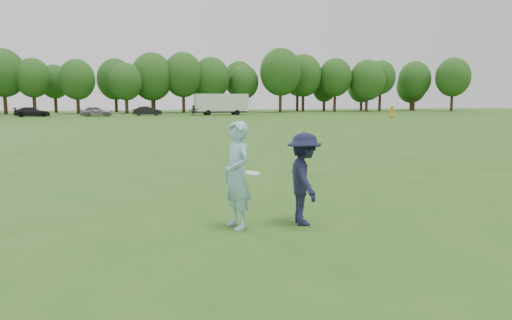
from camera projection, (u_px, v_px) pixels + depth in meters
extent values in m
plane|color=#2D5618|center=(230.00, 230.00, 8.17)|extent=(200.00, 200.00, 0.00)
imported|color=#8FC8DE|center=(237.00, 175.00, 8.18)|extent=(0.62, 0.80, 1.94)
imported|color=#181A36|center=(304.00, 179.00, 8.43)|extent=(0.78, 1.19, 1.72)
imported|color=gold|center=(392.00, 112.00, 58.35)|extent=(0.89, 0.94, 1.62)
imported|color=#282828|center=(194.00, 110.00, 66.97)|extent=(1.50, 0.76, 1.55)
imported|color=black|center=(32.00, 112.00, 62.04)|extent=(4.63, 2.12, 1.31)
imported|color=gray|center=(96.00, 111.00, 62.62)|extent=(4.24, 1.83, 1.43)
imported|color=black|center=(148.00, 111.00, 66.53)|extent=(4.20, 1.72, 1.35)
cone|color=#FF4B0D|center=(263.00, 117.00, 58.04)|extent=(0.28, 0.28, 0.30)
cylinder|color=white|center=(252.00, 173.00, 7.96)|extent=(0.31, 0.31, 0.08)
cube|color=white|center=(221.00, 102.00, 69.38)|extent=(8.00, 2.50, 2.60)
cube|color=black|center=(221.00, 112.00, 69.57)|extent=(7.60, 2.30, 0.25)
cylinder|color=black|center=(208.00, 113.00, 67.79)|extent=(0.80, 0.25, 0.80)
cylinder|color=black|center=(206.00, 112.00, 70.18)|extent=(0.80, 0.25, 0.80)
cylinder|color=black|center=(237.00, 112.00, 68.98)|extent=(0.80, 0.25, 0.80)
cylinder|color=black|center=(233.00, 112.00, 71.37)|extent=(0.80, 0.25, 0.80)
cube|color=#333333|center=(192.00, 112.00, 68.37)|extent=(1.20, 0.15, 0.12)
cylinder|color=#332114|center=(5.00, 103.00, 72.54)|extent=(0.56, 0.56, 3.71)
ellipsoid|color=#204416|center=(3.00, 73.00, 71.92)|extent=(6.68, 6.68, 7.68)
cylinder|color=#332114|center=(35.00, 103.00, 73.36)|extent=(0.56, 0.56, 3.46)
ellipsoid|color=#204416|center=(33.00, 78.00, 72.82)|extent=(5.49, 5.49, 6.31)
cylinder|color=#332114|center=(78.00, 104.00, 75.02)|extent=(0.56, 0.56, 3.14)
ellipsoid|color=#204416|center=(77.00, 80.00, 74.50)|extent=(5.78, 5.78, 6.64)
cylinder|color=#332114|center=(127.00, 105.00, 76.87)|extent=(0.56, 0.56, 3.01)
ellipsoid|color=#204416|center=(126.00, 82.00, 76.37)|extent=(5.46, 5.46, 6.28)
cylinder|color=#332114|center=(153.00, 104.00, 80.32)|extent=(0.56, 0.56, 3.23)
ellipsoid|color=#204416|center=(152.00, 77.00, 79.71)|extent=(7.29, 7.29, 8.38)
cylinder|color=#332114|center=(184.00, 102.00, 81.66)|extent=(0.56, 0.56, 3.77)
ellipsoid|color=#204416|center=(183.00, 75.00, 81.02)|extent=(6.95, 6.95, 8.00)
cylinder|color=#332114|center=(211.00, 103.00, 83.63)|extent=(0.56, 0.56, 3.33)
ellipsoid|color=#204416|center=(211.00, 78.00, 83.04)|extent=(6.71, 6.71, 7.71)
cylinder|color=#332114|center=(244.00, 104.00, 85.56)|extent=(0.56, 0.56, 3.22)
ellipsoid|color=#204416|center=(244.00, 82.00, 85.04)|extent=(5.54, 5.54, 6.37)
cylinder|color=#332114|center=(280.00, 101.00, 84.38)|extent=(0.56, 0.56, 4.15)
ellipsoid|color=#204416|center=(281.00, 72.00, 83.69)|extent=(7.59, 7.59, 8.73)
cylinder|color=#332114|center=(303.00, 101.00, 89.35)|extent=(0.56, 0.56, 3.95)
ellipsoid|color=#204416|center=(303.00, 76.00, 88.69)|extent=(7.16, 7.16, 8.24)
cylinder|color=#332114|center=(335.00, 102.00, 89.69)|extent=(0.56, 0.56, 3.90)
ellipsoid|color=#204416|center=(335.00, 77.00, 89.07)|extent=(6.49, 6.49, 7.46)
cylinder|color=#332114|center=(366.00, 103.00, 90.27)|extent=(0.56, 0.56, 3.16)
ellipsoid|color=#204416|center=(367.00, 80.00, 89.67)|extent=(6.99, 6.99, 8.04)
cylinder|color=#332114|center=(380.00, 101.00, 93.69)|extent=(0.56, 0.56, 4.29)
ellipsoid|color=#204416|center=(381.00, 77.00, 93.07)|extent=(6.02, 6.02, 6.93)
cylinder|color=#332114|center=(414.00, 102.00, 97.70)|extent=(0.56, 0.56, 3.68)
ellipsoid|color=#204416|center=(415.00, 80.00, 97.08)|extent=(6.78, 6.78, 7.80)
cylinder|color=#332114|center=(452.00, 101.00, 93.65)|extent=(0.56, 0.56, 3.96)
ellipsoid|color=#204416|center=(453.00, 77.00, 93.00)|extent=(6.93, 6.93, 7.96)
cylinder|color=#332114|center=(56.00, 103.00, 82.32)|extent=(0.56, 0.56, 3.29)
ellipsoid|color=#204416|center=(55.00, 82.00, 81.81)|extent=(5.30, 5.30, 6.09)
cylinder|color=#332114|center=(116.00, 103.00, 86.55)|extent=(0.56, 0.56, 3.28)
ellipsoid|color=#204416|center=(115.00, 79.00, 85.95)|extent=(6.78, 6.78, 7.79)
cylinder|color=#332114|center=(154.00, 104.00, 86.96)|extent=(0.56, 0.56, 3.11)
ellipsoid|color=#204416|center=(154.00, 83.00, 86.46)|extent=(5.34, 5.34, 6.14)
cylinder|color=#332114|center=(202.00, 103.00, 90.84)|extent=(0.56, 0.56, 3.50)
ellipsoid|color=#204416|center=(202.00, 83.00, 90.34)|extent=(4.82, 4.82, 5.54)
cylinder|color=#332114|center=(239.00, 102.00, 93.49)|extent=(0.56, 0.56, 3.80)
ellipsoid|color=#204416|center=(239.00, 79.00, 92.88)|extent=(6.34, 6.34, 7.29)
cylinder|color=#332114|center=(297.00, 102.00, 95.08)|extent=(0.56, 0.56, 3.84)
ellipsoid|color=#204416|center=(297.00, 82.00, 94.54)|extent=(5.09, 5.09, 5.86)
cylinder|color=#332114|center=(324.00, 105.00, 95.55)|extent=(0.56, 0.56, 2.58)
ellipsoid|color=#204416|center=(324.00, 89.00, 95.11)|extent=(4.86, 4.86, 5.59)
cylinder|color=#332114|center=(361.00, 104.00, 99.48)|extent=(0.56, 0.56, 2.62)
ellipsoid|color=#204416|center=(362.00, 86.00, 98.96)|extent=(6.11, 6.11, 7.02)
cylinder|color=#332114|center=(411.00, 104.00, 101.34)|extent=(0.56, 0.56, 2.54)
ellipsoid|color=#204416|center=(412.00, 86.00, 100.81)|extent=(6.47, 6.47, 7.44)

